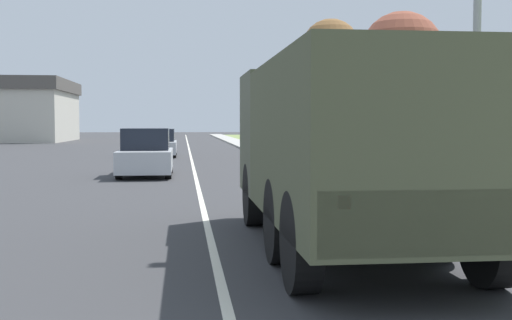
{
  "coord_description": "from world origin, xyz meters",
  "views": [
    {
      "loc": [
        -0.42,
        1.52,
        1.81
      ],
      "look_at": [
        0.75,
        11.75,
        1.22
      ],
      "focal_mm": 45.0,
      "sensor_mm": 36.0,
      "label": 1
    }
  ],
  "objects": [
    {
      "name": "grass_strip_right",
      "position": [
        8.9,
        40.0,
        0.01
      ],
      "size": [
        7.0,
        120.0,
        0.02
      ],
      "color": "olive",
      "rests_on": "ground"
    },
    {
      "name": "ground_plane",
      "position": [
        0.0,
        40.0,
        0.0
      ],
      "size": [
        180.0,
        180.0,
        0.0
      ],
      "primitive_type": "plane",
      "color": "#38383A"
    },
    {
      "name": "military_truck",
      "position": [
        1.88,
        10.37,
        1.54
      ],
      "size": [
        2.41,
        6.89,
        2.69
      ],
      "color": "#474C38",
      "rests_on": "ground"
    },
    {
      "name": "car_nearest_ahead",
      "position": [
        -1.68,
        23.73,
        0.73
      ],
      "size": [
        1.78,
        3.92,
        1.63
      ],
      "color": "#B7BABF",
      "rests_on": "ground"
    },
    {
      "name": "building_distant",
      "position": [
        -17.95,
        67.65,
        3.07
      ],
      "size": [
        12.71,
        14.35,
        6.06
      ],
      "color": "beige",
      "rests_on": "ground"
    },
    {
      "name": "sidewalk_right",
      "position": [
        4.5,
        40.0,
        0.06
      ],
      "size": [
        1.8,
        120.0,
        0.12
      ],
      "color": "#ADAAA3",
      "rests_on": "ground"
    },
    {
      "name": "lane_centre_stripe",
      "position": [
        0.0,
        40.0,
        0.0
      ],
      "size": [
        0.12,
        120.0,
        0.0
      ],
      "color": "silver",
      "rests_on": "ground"
    },
    {
      "name": "car_second_ahead",
      "position": [
        -1.71,
        36.59,
        0.68
      ],
      "size": [
        1.87,
        4.64,
        1.5
      ],
      "color": "#B7BABF",
      "rests_on": "ground"
    },
    {
      "name": "tree_mid_right",
      "position": [
        7.45,
        24.08,
        4.3
      ],
      "size": [
        2.98,
        2.98,
        5.81
      ],
      "color": "brown",
      "rests_on": "grass_strip_right"
    },
    {
      "name": "tree_far_right",
      "position": [
        7.13,
        33.92,
        5.54
      ],
      "size": [
        3.01,
        3.01,
        7.11
      ],
      "color": "#4C3D2D",
      "rests_on": "grass_strip_right"
    }
  ]
}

